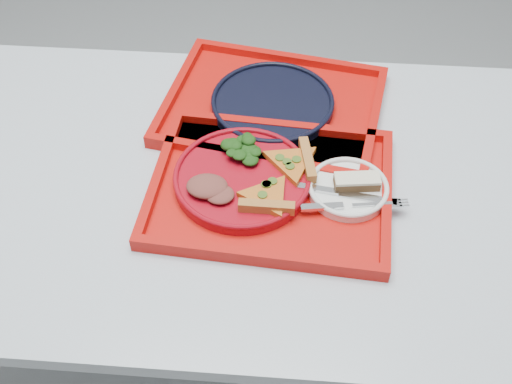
# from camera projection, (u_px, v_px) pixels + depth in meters

# --- Properties ---
(ground) EXTENTS (10.00, 10.00, 0.00)m
(ground) POSITION_uv_depth(u_px,v_px,m) (216.00, 360.00, 1.81)
(ground) COLOR gray
(ground) RESTS_ON ground
(table) EXTENTS (1.60, 0.80, 0.75)m
(table) POSITION_uv_depth(u_px,v_px,m) (201.00, 204.00, 1.30)
(table) COLOR #B4BDCA
(table) RESTS_ON ground
(tray_main) EXTENTS (0.47, 0.38, 0.01)m
(tray_main) POSITION_uv_depth(u_px,v_px,m) (271.00, 190.00, 1.22)
(tray_main) COLOR #BB0F09
(tray_main) RESTS_ON table
(tray_far) EXTENTS (0.50, 0.42, 0.01)m
(tray_far) POSITION_uv_depth(u_px,v_px,m) (272.00, 109.00, 1.38)
(tray_far) COLOR #BB0F09
(tray_far) RESTS_ON table
(dinner_plate) EXTENTS (0.26, 0.26, 0.02)m
(dinner_plate) POSITION_uv_depth(u_px,v_px,m) (242.00, 179.00, 1.22)
(dinner_plate) COLOR maroon
(dinner_plate) RESTS_ON tray_main
(side_plate) EXTENTS (0.15, 0.15, 0.01)m
(side_plate) POSITION_uv_depth(u_px,v_px,m) (348.00, 190.00, 1.20)
(side_plate) COLOR white
(side_plate) RESTS_ON tray_main
(navy_plate) EXTENTS (0.26, 0.26, 0.02)m
(navy_plate) POSITION_uv_depth(u_px,v_px,m) (273.00, 104.00, 1.36)
(navy_plate) COLOR black
(navy_plate) RESTS_ON tray_far
(pizza_slice_a) EXTENTS (0.10, 0.12, 0.02)m
(pizza_slice_a) POSITION_uv_depth(u_px,v_px,m) (268.00, 195.00, 1.17)
(pizza_slice_a) COLOR orange
(pizza_slice_a) RESTS_ON dinner_plate
(pizza_slice_b) EXTENTS (0.14, 0.13, 0.02)m
(pizza_slice_b) POSITION_uv_depth(u_px,v_px,m) (292.00, 161.00, 1.22)
(pizza_slice_b) COLOR orange
(pizza_slice_b) RESTS_ON dinner_plate
(salad_heap) EXTENTS (0.08, 0.07, 0.04)m
(salad_heap) POSITION_uv_depth(u_px,v_px,m) (240.00, 145.00, 1.24)
(salad_heap) COLOR black
(salad_heap) RESTS_ON dinner_plate
(meat_portion) EXTENTS (0.08, 0.06, 0.02)m
(meat_portion) POSITION_uv_depth(u_px,v_px,m) (207.00, 186.00, 1.18)
(meat_portion) COLOR brown
(meat_portion) RESTS_ON dinner_plate
(dessert_bar) EXTENTS (0.09, 0.04, 0.02)m
(dessert_bar) POSITION_uv_depth(u_px,v_px,m) (357.00, 182.00, 1.19)
(dessert_bar) COLOR #50311A
(dessert_bar) RESTS_ON side_plate
(knife) EXTENTS (0.19, 0.04, 0.01)m
(knife) POSITION_uv_depth(u_px,v_px,m) (347.00, 194.00, 1.18)
(knife) COLOR silver
(knife) RESTS_ON side_plate
(fork) EXTENTS (0.19, 0.05, 0.01)m
(fork) POSITION_uv_depth(u_px,v_px,m) (351.00, 205.00, 1.16)
(fork) COLOR silver
(fork) RESTS_ON side_plate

